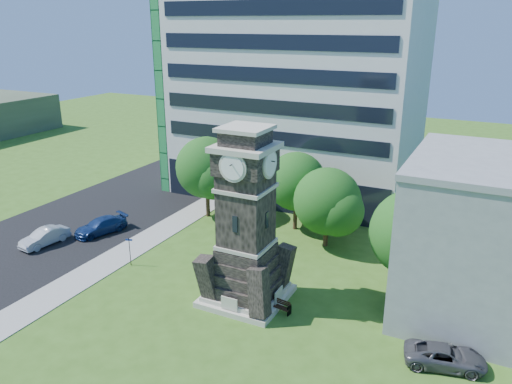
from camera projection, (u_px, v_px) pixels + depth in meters
The scene contains 14 objects.
ground at pixel (195, 302), 34.57m from camera, with size 160.00×160.00×0.00m, color #355B1A.
sidewalk at pixel (134, 247), 42.81m from camera, with size 3.00×70.00×0.06m, color gray.
street at pixel (62, 230), 46.41m from camera, with size 14.00×80.00×0.02m, color black.
clock_tower at pixel (246, 229), 33.28m from camera, with size 5.40×5.40×12.22m.
office_tall at pixel (298, 63), 53.17m from camera, with size 26.20×15.11×28.60m.
car_street_mid at pixel (45, 237), 43.19m from camera, with size 1.50×4.30×1.42m, color #ADB1B5.
car_street_north at pixel (101, 226), 45.55m from camera, with size 1.99×4.88×1.42m, color navy.
car_east_lot at pixel (445, 356), 27.94m from camera, with size 2.06×4.48×1.24m, color #4A4A4F.
park_bench at pixel (278, 305), 33.24m from camera, with size 1.81×0.48×0.93m.
street_sign at pixel (130, 248), 39.28m from camera, with size 0.56×0.06×2.34m.
tree_nw at pixel (207, 170), 48.20m from camera, with size 6.58×5.98×8.03m.
tree_nc at pixel (297, 183), 45.27m from camera, with size 5.91×5.37×7.35m.
tree_ne at pixel (328, 203), 41.94m from camera, with size 6.30×5.73×6.95m.
tree_east at pixel (415, 236), 33.04m from camera, with size 6.46×5.88×8.06m.
Camera 1 is at (17.30, -25.15, 18.42)m, focal length 35.00 mm.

